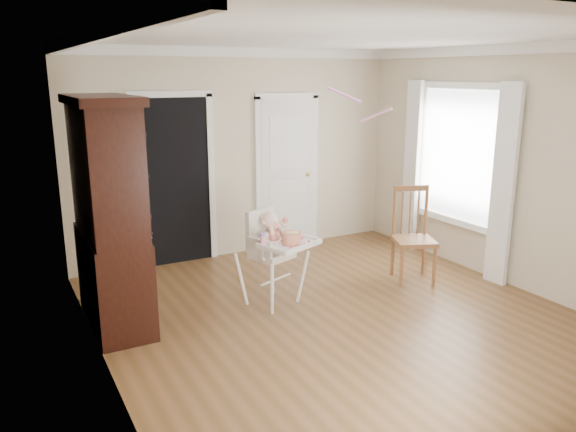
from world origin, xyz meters
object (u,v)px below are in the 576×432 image
high_chair (272,246)px  sippy_cup (263,239)px  dining_chair (413,238)px  china_cabinet (110,214)px  cake (292,238)px

high_chair → sippy_cup: 0.28m
dining_chair → sippy_cup: bearing=-156.1°
sippy_cup → china_cabinet: (-1.38, 0.45, 0.32)m
sippy_cup → dining_chair: size_ratio=0.14×
cake → sippy_cup: (-0.28, 0.09, 0.01)m
china_cabinet → dining_chair: china_cabinet is taller
high_chair → sippy_cup: bearing=-160.0°
sippy_cup → china_cabinet: size_ratio=0.07×
high_chair → china_cabinet: bearing=148.5°
high_chair → china_cabinet: china_cabinet is taller
china_cabinet → dining_chair: size_ratio=1.99×
high_chair → sippy_cup: (-0.18, -0.16, 0.15)m
high_chair → cake: bearing=-88.5°
high_chair → dining_chair: (1.78, -0.13, -0.12)m
cake → china_cabinet: (-1.65, 0.54, 0.32)m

